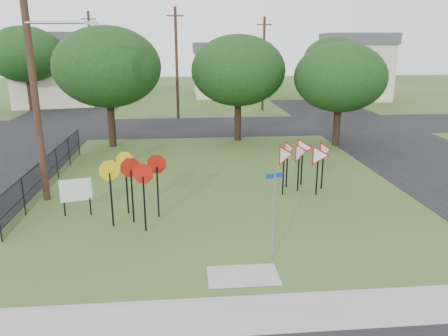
# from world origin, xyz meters

# --- Properties ---
(ground) EXTENTS (140.00, 140.00, 0.00)m
(ground) POSITION_xyz_m (0.00, 0.00, 0.00)
(ground) COLOR #34521E
(sidewalk) EXTENTS (30.00, 1.60, 0.02)m
(sidewalk) POSITION_xyz_m (0.00, -4.20, 0.01)
(sidewalk) COLOR gray
(sidewalk) RESTS_ON ground
(street_right) EXTENTS (8.00, 50.00, 0.02)m
(street_right) POSITION_xyz_m (12.00, 10.00, 0.01)
(street_right) COLOR black
(street_right) RESTS_ON ground
(street_far) EXTENTS (60.00, 8.00, 0.02)m
(street_far) POSITION_xyz_m (0.00, 20.00, 0.01)
(street_far) COLOR black
(street_far) RESTS_ON ground
(curb_pad) EXTENTS (2.00, 1.20, 0.02)m
(curb_pad) POSITION_xyz_m (0.00, -2.40, 0.01)
(curb_pad) COLOR gray
(curb_pad) RESTS_ON ground
(street_name_sign) EXTENTS (0.53, 0.20, 2.70)m
(street_name_sign) POSITION_xyz_m (1.02, -1.42, 1.57)
(street_name_sign) COLOR #95989E
(street_name_sign) RESTS_ON ground
(stop_sign_cluster) EXTENTS (2.31, 1.93, 2.44)m
(stop_sign_cluster) POSITION_xyz_m (-3.37, 1.81, 1.81)
(stop_sign_cluster) COLOR black
(stop_sign_cluster) RESTS_ON ground
(yield_sign_cluster) EXTENTS (2.76, 1.60, 2.24)m
(yield_sign_cluster) POSITION_xyz_m (3.54, 4.69, 1.65)
(yield_sign_cluster) COLOR black
(yield_sign_cluster) RESTS_ON ground
(info_board) EXTENTS (1.12, 0.32, 1.43)m
(info_board) POSITION_xyz_m (-5.62, 2.61, 0.96)
(info_board) COLOR black
(info_board) RESTS_ON ground
(utility_pole_main) EXTENTS (3.55, 0.33, 10.00)m
(utility_pole_main) POSITION_xyz_m (-7.24, 4.50, 5.21)
(utility_pole_main) COLOR #432B1F
(utility_pole_main) RESTS_ON ground
(far_pole_a) EXTENTS (1.40, 0.24, 9.00)m
(far_pole_a) POSITION_xyz_m (-2.00, 24.00, 4.60)
(far_pole_a) COLOR #432B1F
(far_pole_a) RESTS_ON ground
(far_pole_b) EXTENTS (1.40, 0.24, 8.50)m
(far_pole_b) POSITION_xyz_m (6.00, 28.00, 4.35)
(far_pole_b) COLOR #432B1F
(far_pole_b) RESTS_ON ground
(far_pole_c) EXTENTS (1.40, 0.24, 9.00)m
(far_pole_c) POSITION_xyz_m (-10.00, 30.00, 4.60)
(far_pole_c) COLOR #432B1F
(far_pole_c) RESTS_ON ground
(fence_run) EXTENTS (0.05, 11.55, 1.50)m
(fence_run) POSITION_xyz_m (-7.60, 6.25, 0.78)
(fence_run) COLOR black
(fence_run) RESTS_ON ground
(house_left) EXTENTS (10.58, 8.88, 7.20)m
(house_left) POSITION_xyz_m (-14.00, 34.00, 3.65)
(house_left) COLOR beige
(house_left) RESTS_ON ground
(house_mid) EXTENTS (8.40, 8.40, 6.20)m
(house_mid) POSITION_xyz_m (4.00, 40.00, 3.15)
(house_mid) COLOR beige
(house_mid) RESTS_ON ground
(house_right) EXTENTS (8.30, 8.30, 7.20)m
(house_right) POSITION_xyz_m (18.00, 36.00, 3.65)
(house_right) COLOR beige
(house_right) RESTS_ON ground
(tree_near_left) EXTENTS (6.40, 6.40, 7.27)m
(tree_near_left) POSITION_xyz_m (-6.00, 14.00, 4.86)
(tree_near_left) COLOR black
(tree_near_left) RESTS_ON ground
(tree_near_mid) EXTENTS (6.00, 6.00, 6.80)m
(tree_near_mid) POSITION_xyz_m (2.00, 15.00, 4.54)
(tree_near_mid) COLOR black
(tree_near_mid) RESTS_ON ground
(tree_near_right) EXTENTS (5.60, 5.60, 6.33)m
(tree_near_right) POSITION_xyz_m (8.00, 13.00, 4.22)
(tree_near_right) COLOR black
(tree_near_right) RESTS_ON ground
(tree_far_left) EXTENTS (6.80, 6.80, 7.73)m
(tree_far_left) POSITION_xyz_m (-16.00, 30.00, 5.17)
(tree_far_left) COLOR black
(tree_far_left) RESTS_ON ground
(tree_far_right) EXTENTS (6.00, 6.00, 6.80)m
(tree_far_right) POSITION_xyz_m (14.00, 32.00, 4.54)
(tree_far_right) COLOR black
(tree_far_right) RESTS_ON ground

